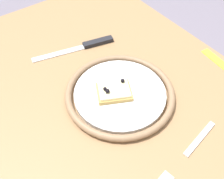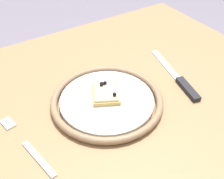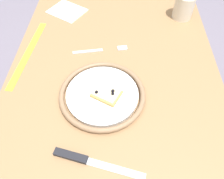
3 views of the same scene
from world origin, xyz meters
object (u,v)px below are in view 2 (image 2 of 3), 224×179
at_px(plate, 107,100).
at_px(pizza_slice_near, 106,92).
at_px(dining_table, 86,129).
at_px(knife, 181,82).
at_px(fork, 26,144).

relative_size(plate, pizza_slice_near, 2.64).
xyz_separation_m(dining_table, knife, (0.25, -0.07, 0.10)).
relative_size(plate, knife, 1.12).
relative_size(pizza_slice_near, fork, 0.50).
height_order(plate, fork, plate).
height_order(pizza_slice_near, fork, pizza_slice_near).
height_order(plate, knife, plate).
distance_m(plate, knife, 0.21).
bearing_deg(dining_table, knife, -15.66).
xyz_separation_m(dining_table, plate, (0.04, -0.03, 0.10)).
xyz_separation_m(knife, fork, (-0.41, 0.02, -0.00)).
bearing_deg(plate, fork, -174.77).
distance_m(pizza_slice_near, knife, 0.21).
bearing_deg(dining_table, pizza_slice_near, -20.60).
bearing_deg(pizza_slice_near, knife, -14.37).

